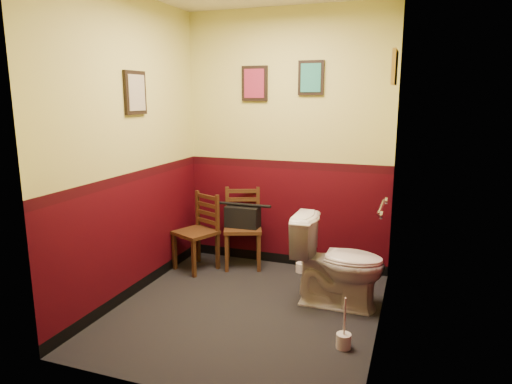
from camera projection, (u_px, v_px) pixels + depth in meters
floor at (246, 310)px, 3.96m from camera, size 2.20×2.40×0.00m
wall_back at (287, 142)px, 4.78m from camera, size 2.20×0.00×2.70m
wall_front at (169, 181)px, 2.57m from camera, size 2.20×0.00×2.70m
wall_left at (130, 150)px, 4.04m from camera, size 0.00×2.40×2.70m
wall_right at (387, 162)px, 3.31m from camera, size 0.00×2.40×2.70m
grab_bar at (382, 207)px, 3.64m from camera, size 0.05×0.56×0.06m
framed_print_back_a at (255, 83)px, 4.76m from camera, size 0.28×0.04×0.36m
framed_print_back_b at (311, 78)px, 4.55m from camera, size 0.26×0.04×0.34m
framed_print_left at (135, 93)px, 4.03m from camera, size 0.04×0.30×0.38m
framed_print_right at (394, 68)px, 3.73m from camera, size 0.04×0.34×0.28m
toilet at (338, 263)px, 3.98m from camera, size 0.81×0.45×0.79m
toilet_brush at (344, 340)px, 3.35m from camera, size 0.11×0.11×0.40m
chair_left at (198, 232)px, 4.85m from camera, size 0.50×0.50×0.81m
chair_right at (243, 227)px, 4.95m from camera, size 0.51×0.51×0.85m
handbag at (243, 217)px, 4.88m from camera, size 0.36×0.19×0.26m
tp_stack at (306, 262)px, 4.76m from camera, size 0.23×0.14×0.30m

